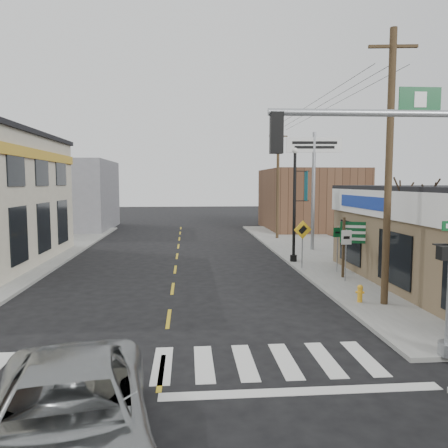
{
  "coord_description": "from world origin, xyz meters",
  "views": [
    {
      "loc": [
        0.63,
        -9.8,
        4.37
      ],
      "look_at": [
        2.02,
        6.64,
        2.8
      ],
      "focal_mm": 35.0,
      "sensor_mm": 36.0,
      "label": 1
    }
  ],
  "objects": [
    {
      "name": "ground",
      "position": [
        0.0,
        0.0,
        0.0
      ],
      "size": [
        140.0,
        140.0,
        0.0
      ],
      "primitive_type": "plane",
      "color": "black",
      "rests_on": "ground"
    },
    {
      "name": "sidewalk_right",
      "position": [
        9.0,
        13.0,
        0.07
      ],
      "size": [
        6.0,
        38.0,
        0.13
      ],
      "primitive_type": "cube",
      "color": "gray",
      "rests_on": "ground"
    },
    {
      "name": "center_line",
      "position": [
        0.0,
        8.0,
        0.01
      ],
      "size": [
        0.12,
        56.0,
        0.01
      ],
      "primitive_type": "cube",
      "color": "gold",
      "rests_on": "ground"
    },
    {
      "name": "crosswalk",
      "position": [
        0.0,
        0.4,
        0.01
      ],
      "size": [
        11.0,
        2.2,
        0.01
      ],
      "primitive_type": "cube",
      "color": "silver",
      "rests_on": "ground"
    },
    {
      "name": "bldg_distant_right",
      "position": [
        12.0,
        30.0,
        2.8
      ],
      "size": [
        8.0,
        10.0,
        5.6
      ],
      "primitive_type": "cube",
      "color": "brown",
      "rests_on": "ground"
    },
    {
      "name": "bldg_distant_left",
      "position": [
        -11.0,
        32.0,
        3.2
      ],
      "size": [
        9.0,
        10.0,
        6.4
      ],
      "primitive_type": "cube",
      "color": "slate",
      "rests_on": "ground"
    },
    {
      "name": "suv",
      "position": [
        -1.22,
        -3.27,
        0.76
      ],
      "size": [
        3.45,
        5.84,
        1.52
      ],
      "primitive_type": "imported",
      "rotation": [
        0.0,
        0.0,
        0.18
      ],
      "color": "#929597",
      "rests_on": "ground"
    },
    {
      "name": "traffic_signal_pole",
      "position": [
        6.29,
        0.07,
        3.96
      ],
      "size": [
        5.08,
        0.39,
        6.44
      ],
      "rotation": [
        0.0,
        0.0,
        -0.02
      ],
      "color": "#92959A",
      "rests_on": "sidewalk_right"
    },
    {
      "name": "guide_sign",
      "position": [
        8.2,
        8.94,
        1.88
      ],
      "size": [
        1.54,
        0.13,
        2.69
      ],
      "rotation": [
        0.0,
        0.0,
        -0.33
      ],
      "color": "#483621",
      "rests_on": "sidewalk_right"
    },
    {
      "name": "fire_hydrant",
      "position": [
        6.73,
        4.95,
        0.47
      ],
      "size": [
        0.2,
        0.2,
        0.63
      ],
      "rotation": [
        0.0,
        0.0,
        -0.43
      ],
      "color": "gold",
      "rests_on": "sidewalk_right"
    },
    {
      "name": "ped_crossing_sign",
      "position": [
        6.3,
        11.19,
        1.79
      ],
      "size": [
        0.93,
        0.07,
        2.38
      ],
      "rotation": [
        0.0,
        0.0,
        0.14
      ],
      "color": "gray",
      "rests_on": "sidewalk_right"
    },
    {
      "name": "lamp_post",
      "position": [
        6.39,
        13.08,
        3.65
      ],
      "size": [
        0.79,
        0.62,
        6.07
      ],
      "rotation": [
        0.0,
        0.0,
        0.3
      ],
      "color": "black",
      "rests_on": "sidewalk_right"
    },
    {
      "name": "dance_center_sign",
      "position": [
        8.54,
        17.12,
        5.62
      ],
      "size": [
        3.46,
        0.22,
        7.36
      ],
      "rotation": [
        0.0,
        0.0,
        -0.07
      ],
      "color": "gray",
      "rests_on": "sidewalk_right"
    },
    {
      "name": "bare_tree",
      "position": [
        9.13,
        5.76,
        4.19
      ],
      "size": [
        2.58,
        2.58,
        5.17
      ],
      "rotation": [
        0.0,
        0.0,
        0.07
      ],
      "color": "black",
      "rests_on": "sidewalk_right"
    },
    {
      "name": "shrub_back",
      "position": [
        9.4,
        5.7,
        0.53
      ],
      "size": [
        1.07,
        1.07,
        0.8
      ],
      "primitive_type": "ellipsoid",
      "color": "black",
      "rests_on": "sidewalk_right"
    },
    {
      "name": "utility_pole_near",
      "position": [
        7.5,
        4.67,
        4.93
      ],
      "size": [
        1.63,
        0.24,
        9.36
      ],
      "rotation": [
        0.0,
        0.0,
        -0.12
      ],
      "color": "#462C1D",
      "rests_on": "sidewalk_right"
    },
    {
      "name": "utility_pole_far",
      "position": [
        7.5,
        22.99,
        4.36
      ],
      "size": [
        1.44,
        0.22,
        8.26
      ],
      "rotation": [
        0.0,
        0.0,
        0.12
      ],
      "color": "#462D1C",
      "rests_on": "sidewalk_right"
    }
  ]
}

